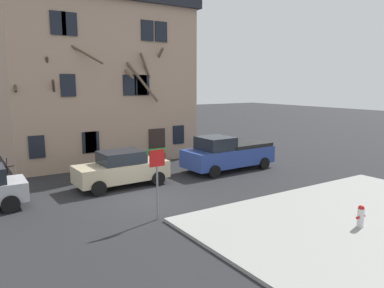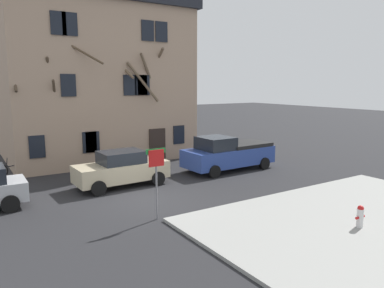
% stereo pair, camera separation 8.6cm
% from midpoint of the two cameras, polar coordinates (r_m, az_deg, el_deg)
% --- Properties ---
extents(ground_plane, '(120.00, 120.00, 0.00)m').
position_cam_midpoint_polar(ground_plane, '(16.00, -7.14, -8.54)').
color(ground_plane, '#262628').
extents(sidewalk_slab, '(11.88, 8.71, 0.12)m').
position_cam_midpoint_polar(sidewalk_slab, '(14.51, 26.25, -11.09)').
color(sidewalk_slab, '#999993').
rests_on(sidewalk_slab, ground_plane).
extents(building_main, '(11.71, 8.70, 11.53)m').
position_cam_midpoint_polar(building_main, '(25.92, -15.20, 11.11)').
color(building_main, tan).
rests_on(building_main, ground_plane).
extents(tree_bare_near, '(2.40, 2.36, 6.41)m').
position_cam_midpoint_polar(tree_bare_near, '(21.59, -22.69, 3.63)').
color(tree_bare_near, '#4C3D2D').
rests_on(tree_bare_near, ground_plane).
extents(tree_bare_mid, '(2.90, 2.89, 7.25)m').
position_cam_midpoint_polar(tree_bare_mid, '(22.19, -15.38, 6.40)').
color(tree_bare_mid, brown).
rests_on(tree_bare_mid, ground_plane).
extents(tree_bare_far, '(2.66, 2.54, 7.04)m').
position_cam_midpoint_polar(tree_bare_far, '(23.24, -8.17, 6.14)').
color(tree_bare_far, brown).
rests_on(tree_bare_far, ground_plane).
extents(car_beige_sedan, '(4.45, 2.08, 1.72)m').
position_cam_midpoint_polar(car_beige_sedan, '(18.01, -10.95, -3.78)').
color(car_beige_sedan, '#C6B793').
rests_on(car_beige_sedan, ground_plane).
extents(pickup_truck_blue, '(5.40, 2.41, 1.98)m').
position_cam_midpoint_polar(pickup_truck_blue, '(21.11, 5.44, -1.45)').
color(pickup_truck_blue, '#2D4799').
rests_on(pickup_truck_blue, ground_plane).
extents(fire_hydrant, '(0.42, 0.22, 0.75)m').
position_cam_midpoint_polar(fire_hydrant, '(13.78, 24.47, -10.05)').
color(fire_hydrant, silver).
rests_on(fire_hydrant, sidewalk_slab).
extents(street_sign_pole, '(0.76, 0.07, 2.62)m').
position_cam_midpoint_polar(street_sign_pole, '(13.21, -5.61, -4.04)').
color(street_sign_pole, slate).
rests_on(street_sign_pole, ground_plane).
extents(bicycle_leaning, '(1.70, 0.50, 1.03)m').
position_cam_midpoint_polar(bicycle_leaning, '(21.80, -26.27, -3.63)').
color(bicycle_leaning, black).
rests_on(bicycle_leaning, ground_plane).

